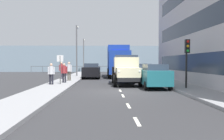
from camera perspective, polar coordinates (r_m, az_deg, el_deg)
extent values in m
plane|color=#2D2D30|center=(22.21, 0.78, -2.84)|extent=(80.00, 80.00, 0.00)
cube|color=gray|center=(22.88, 12.40, -2.56)|extent=(2.30, 39.00, 0.15)
cube|color=gray|center=(22.47, -11.06, -2.63)|extent=(2.30, 39.00, 0.15)
cube|color=silver|center=(7.41, 6.20, -12.54)|extent=(0.12, 1.10, 0.01)
cube|color=silver|center=(9.92, 4.09, -8.82)|extent=(0.12, 1.10, 0.01)
cube|color=silver|center=(12.77, 2.74, -6.39)|extent=(0.12, 1.10, 0.01)
cube|color=silver|center=(15.05, 2.04, -5.12)|extent=(0.12, 1.10, 0.01)
cube|color=silver|center=(17.65, 1.46, -4.07)|extent=(0.12, 1.10, 0.01)
cube|color=silver|center=(19.96, 1.08, -3.37)|extent=(0.12, 1.10, 0.01)
cube|color=silver|center=(22.83, 0.71, -2.70)|extent=(0.12, 1.10, 0.01)
cube|color=silver|center=(25.62, 0.43, -2.19)|extent=(0.12, 1.10, 0.01)
cube|color=silver|center=(27.87, 0.25, -1.86)|extent=(0.12, 1.10, 0.01)
cube|color=silver|center=(30.60, 0.06, -1.52)|extent=(0.12, 1.10, 0.01)
cube|color=silver|center=(33.15, -0.08, -1.25)|extent=(0.12, 1.10, 0.01)
cube|color=silver|center=(35.44, -0.20, -1.04)|extent=(0.12, 1.10, 0.01)
cube|color=silver|center=(37.79, -0.30, -0.86)|extent=(0.12, 1.10, 0.01)
cube|color=#2D3847|center=(18.49, 19.75, 1.66)|extent=(0.08, 19.57, 1.40)
cube|color=#2D3847|center=(18.72, 19.86, 10.88)|extent=(0.08, 19.57, 1.40)
cube|color=gray|center=(44.63, -0.54, 2.78)|extent=(80.00, 0.80, 5.00)
cylinder|color=#4C5156|center=(43.69, 18.26, 0.21)|extent=(0.08, 0.08, 1.20)
cylinder|color=#4C5156|center=(43.04, 15.76, 0.21)|extent=(0.08, 0.08, 1.20)
cylinder|color=#4C5156|center=(42.48, 13.19, 0.21)|extent=(0.08, 0.08, 1.20)
cylinder|color=#4C5156|center=(42.01, 10.55, 0.21)|extent=(0.08, 0.08, 1.20)
cylinder|color=#4C5156|center=(41.62, 7.86, 0.21)|extent=(0.08, 0.08, 1.20)
cylinder|color=#4C5156|center=(41.33, 5.13, 0.20)|extent=(0.08, 0.08, 1.20)
cylinder|color=#4C5156|center=(41.14, 2.36, 0.20)|extent=(0.08, 0.08, 1.20)
cylinder|color=#4C5156|center=(41.04, -0.42, 0.20)|extent=(0.08, 0.08, 1.20)
cylinder|color=#4C5156|center=(41.04, -3.21, 0.20)|extent=(0.08, 0.08, 1.20)
cylinder|color=#4C5156|center=(41.14, -6.00, 0.19)|extent=(0.08, 0.08, 1.20)
cylinder|color=#4C5156|center=(41.33, -8.77, 0.19)|extent=(0.08, 0.08, 1.20)
cylinder|color=#4C5156|center=(41.62, -11.50, 0.19)|extent=(0.08, 0.08, 1.20)
cylinder|color=#4C5156|center=(42.00, -14.19, 0.18)|extent=(0.08, 0.08, 1.20)
cylinder|color=#4C5156|center=(42.48, -16.83, 0.18)|extent=(0.08, 0.08, 1.20)
cylinder|color=#4C5156|center=(43.04, -19.40, 0.17)|extent=(0.08, 0.08, 1.20)
cube|color=#4C5156|center=(41.03, -0.42, 0.93)|extent=(28.00, 0.08, 0.08)
cube|color=black|center=(19.10, 3.40, -1.82)|extent=(1.64, 5.60, 0.30)
cube|color=beige|center=(17.24, 3.96, -0.57)|extent=(1.72, 1.90, 0.70)
cube|color=silver|center=(16.35, 4.28, -0.81)|extent=(1.16, 0.08, 0.56)
sphere|color=white|center=(16.44, 6.83, -0.35)|extent=(0.20, 0.20, 0.20)
sphere|color=white|center=(16.28, 1.71, -0.36)|extent=(0.20, 0.20, 0.20)
cube|color=beige|center=(18.73, 3.50, 1.39)|extent=(1.93, 1.34, 1.15)
cube|color=#2D3847|center=(18.73, 3.50, 2.85)|extent=(1.78, 1.23, 0.56)
cube|color=#2D2319|center=(20.42, 3.06, -0.93)|extent=(2.10, 2.80, 0.16)
cube|color=black|center=(20.52, 5.86, -0.03)|extent=(0.08, 2.80, 0.56)
cube|color=black|center=(20.35, 0.23, -0.04)|extent=(0.08, 2.80, 0.56)
cylinder|color=black|center=(17.57, 7.04, -2.65)|extent=(0.24, 0.90, 0.90)
cylinder|color=black|center=(17.38, 0.72, -2.69)|extent=(0.24, 0.90, 0.90)
cylinder|color=black|center=(20.75, 5.67, -1.94)|extent=(0.24, 0.90, 0.90)
cylinder|color=black|center=(20.58, 0.33, -1.96)|extent=(0.24, 0.90, 0.90)
cube|color=#193899|center=(25.58, 1.88, 1.87)|extent=(2.40, 2.21, 2.60)
cube|color=#2D3847|center=(25.59, 1.88, 3.15)|extent=(2.20, 2.04, 0.80)
cube|color=#1933B2|center=(25.62, 1.88, 5.00)|extent=(1.75, 0.20, 0.16)
cube|color=#193899|center=(29.57, 1.38, 2.95)|extent=(2.50, 5.95, 3.00)
cube|color=black|center=(28.66, 1.48, -0.36)|extent=(2.00, 8.08, 0.36)
cylinder|color=black|center=(25.80, 4.41, -1.02)|extent=(0.28, 1.04, 1.04)
cylinder|color=black|center=(25.65, -0.70, -1.03)|extent=(0.28, 1.04, 1.04)
cylinder|color=black|center=(29.39, 3.65, -0.66)|extent=(0.28, 1.04, 1.04)
cylinder|color=black|center=(29.26, -0.84, -0.66)|extent=(0.28, 1.04, 1.04)
cylinder|color=black|center=(31.50, 3.28, -0.48)|extent=(0.28, 1.04, 1.04)
cylinder|color=black|center=(31.38, -0.91, -0.49)|extent=(0.28, 1.04, 1.04)
cube|color=#1E6670|center=(16.65, 10.37, -1.72)|extent=(1.71, 3.94, 1.00)
cube|color=#2D3847|center=(16.43, 10.53, 0.71)|extent=(1.40, 2.17, 0.42)
cylinder|color=black|center=(17.74, 6.96, -3.09)|extent=(0.18, 0.60, 0.60)
cylinder|color=black|center=(18.06, 12.06, -3.03)|extent=(0.18, 0.60, 0.60)
cylinder|color=black|center=(15.34, 8.36, -3.89)|extent=(0.18, 0.60, 0.60)
cylinder|color=black|center=(15.71, 14.20, -3.79)|extent=(0.18, 0.60, 0.60)
cube|color=white|center=(22.03, 7.36, -0.81)|extent=(1.69, 3.95, 1.00)
cube|color=#2D3847|center=(21.81, 7.45, 1.03)|extent=(1.39, 2.17, 0.42)
cylinder|color=black|center=(23.16, 4.90, -1.91)|extent=(0.18, 0.60, 0.60)
cylinder|color=black|center=(23.40, 8.82, -1.88)|extent=(0.18, 0.60, 0.60)
cylinder|color=black|center=(20.73, 5.70, -2.36)|extent=(0.18, 0.60, 0.60)
cylinder|color=black|center=(21.00, 10.05, -2.33)|extent=(0.18, 0.60, 0.60)
cube|color=black|center=(26.46, -5.08, -0.34)|extent=(1.90, 4.40, 1.00)
cube|color=#2D3847|center=(26.64, -5.06, 1.20)|extent=(1.56, 2.42, 0.42)
cylinder|color=black|center=(25.08, -3.20, -1.61)|extent=(0.18, 0.60, 0.60)
cylinder|color=black|center=(25.19, -7.30, -1.60)|extent=(0.18, 0.60, 0.60)
cylinder|color=black|center=(27.81, -3.06, -1.26)|extent=(0.18, 0.60, 0.60)
cylinder|color=black|center=(27.90, -6.76, -1.26)|extent=(0.18, 0.60, 0.60)
cylinder|color=black|center=(18.20, -14.53, -2.25)|extent=(0.14, 0.14, 0.79)
cylinder|color=black|center=(18.25, -15.08, -2.24)|extent=(0.14, 0.14, 0.79)
cylinder|color=silver|center=(18.19, -14.82, -0.04)|extent=(0.34, 0.34, 0.62)
cylinder|color=silver|center=(18.14, -14.15, -0.13)|extent=(0.09, 0.09, 0.57)
cylinder|color=silver|center=(18.24, -15.50, -0.13)|extent=(0.09, 0.09, 0.57)
sphere|color=tan|center=(18.18, -14.84, 1.28)|extent=(0.21, 0.21, 0.21)
cylinder|color=black|center=(19.63, -11.49, -1.94)|extent=(0.14, 0.14, 0.78)
cylinder|color=black|center=(19.67, -12.00, -1.93)|extent=(0.14, 0.14, 0.78)
cylinder|color=maroon|center=(19.62, -11.76, 0.09)|extent=(0.34, 0.34, 0.61)
cylinder|color=maroon|center=(19.58, -11.12, 0.00)|extent=(0.09, 0.09, 0.57)
cylinder|color=maroon|center=(19.66, -12.39, 0.00)|extent=(0.09, 0.09, 0.57)
sphere|color=tan|center=(19.61, -11.77, 1.30)|extent=(0.21, 0.21, 0.21)
cylinder|color=#4C473D|center=(21.71, -10.35, -1.47)|extent=(0.14, 0.14, 0.84)
cylinder|color=#4C473D|center=(21.74, -10.82, -1.47)|extent=(0.14, 0.14, 0.84)
cylinder|color=silver|center=(21.69, -10.59, 0.52)|extent=(0.34, 0.34, 0.67)
cylinder|color=silver|center=(21.66, -10.02, 0.44)|extent=(0.09, 0.09, 0.61)
cylinder|color=silver|center=(21.73, -11.17, 0.43)|extent=(0.09, 0.09, 0.61)
sphere|color=tan|center=(21.68, -10.60, 1.71)|extent=(0.23, 0.23, 0.23)
cylinder|color=#383342|center=(23.96, -12.16, -1.17)|extent=(0.14, 0.14, 0.84)
cylinder|color=#383342|center=(23.99, -12.58, -1.17)|extent=(0.14, 0.14, 0.84)
cylinder|color=maroon|center=(23.95, -12.38, 0.63)|extent=(0.34, 0.34, 0.66)
cylinder|color=maroon|center=(23.91, -11.86, 0.55)|extent=(0.09, 0.09, 0.61)
cylinder|color=maroon|center=(23.99, -12.90, 0.55)|extent=(0.09, 0.09, 0.61)
sphere|color=tan|center=(23.94, -12.39, 1.69)|extent=(0.23, 0.23, 0.23)
cylinder|color=black|center=(16.01, 17.93, 1.48)|extent=(0.12, 0.12, 3.20)
cube|color=black|center=(15.91, 18.15, 5.62)|extent=(0.28, 0.24, 0.90)
sphere|color=red|center=(15.82, 18.31, 6.73)|extent=(0.18, 0.18, 0.18)
sphere|color=orange|center=(15.80, 18.30, 5.64)|extent=(0.18, 0.18, 0.18)
sphere|color=green|center=(15.78, 18.29, 4.56)|extent=(0.18, 0.18, 0.18)
cylinder|color=#59595B|center=(28.58, -8.75, 4.76)|extent=(0.16, 0.16, 6.23)
cylinder|color=#59595B|center=(29.32, -8.67, 10.61)|extent=(0.10, 0.90, 0.10)
sphere|color=silver|center=(29.76, -8.57, 10.38)|extent=(0.32, 0.32, 0.32)
cylinder|color=#59595B|center=(40.80, -7.05, 3.62)|extent=(0.16, 0.16, 5.81)
cylinder|color=#59595B|center=(41.42, -7.01, 7.49)|extent=(0.10, 0.90, 0.10)
sphere|color=silver|center=(41.86, -6.95, 7.36)|extent=(0.32, 0.32, 0.32)
cylinder|color=#4C4C4C|center=(18.32, -12.71, 0.01)|extent=(0.07, 0.07, 2.20)
cube|color=silver|center=(18.31, -12.73, 2.82)|extent=(0.50, 0.04, 0.50)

